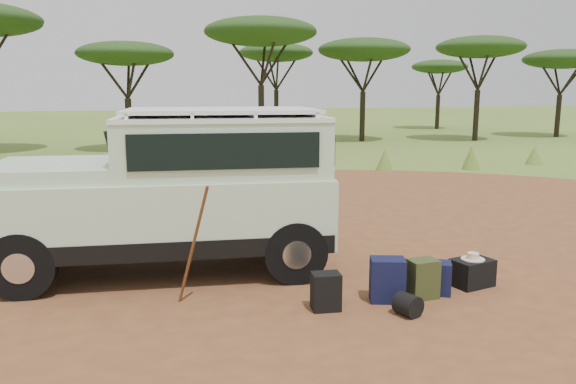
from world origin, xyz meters
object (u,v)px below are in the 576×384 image
object	(u,v)px
backpack_black	(326,292)
duffel_navy	(436,278)
hard_case	(472,273)
backpack_olive	(423,279)
walking_staff	(193,246)
backpack_navy	(387,280)
safari_vehicle	(176,194)

from	to	relation	value
backpack_black	duffel_navy	distance (m)	1.63
hard_case	backpack_olive	bearing A→B (deg)	-178.41
backpack_black	duffel_navy	bearing A→B (deg)	11.06
backpack_black	walking_staff	bearing A→B (deg)	165.08
backpack_black	backpack_navy	distance (m)	0.87
duffel_navy	hard_case	world-z (taller)	duffel_navy
walking_staff	safari_vehicle	bearing A→B (deg)	47.98
backpack_navy	safari_vehicle	bearing A→B (deg)	158.61
safari_vehicle	duffel_navy	distance (m)	3.94
backpack_black	hard_case	bearing A→B (deg)	12.74
backpack_black	hard_case	distance (m)	2.28
walking_staff	backpack_navy	distance (m)	2.54
backpack_navy	hard_case	distance (m)	1.41
safari_vehicle	walking_staff	world-z (taller)	safari_vehicle
walking_staff	duffel_navy	world-z (taller)	walking_staff
backpack_olive	hard_case	bearing A→B (deg)	10.53
backpack_olive	hard_case	world-z (taller)	backpack_olive
safari_vehicle	backpack_olive	xyz separation A→B (m)	(2.94, -2.18, -0.92)
walking_staff	hard_case	distance (m)	3.89
backpack_navy	duffel_navy	size ratio (longest dim) A/B	1.29
backpack_black	backpack_olive	distance (m)	1.37
walking_staff	backpack_navy	xyz separation A→B (m)	(2.41, -0.61, -0.50)
backpack_olive	hard_case	size ratio (longest dim) A/B	0.96
safari_vehicle	backpack_navy	distance (m)	3.37
backpack_black	backpack_olive	xyz separation A→B (m)	(1.37, -0.00, 0.02)
safari_vehicle	backpack_olive	world-z (taller)	safari_vehicle
backpack_navy	duffel_navy	xyz separation A→B (m)	(0.75, 0.05, -0.07)
safari_vehicle	walking_staff	xyz separation A→B (m)	(0.03, -1.53, -0.39)
walking_staff	backpack_black	xyz separation A→B (m)	(1.54, -0.65, -0.55)
backpack_olive	walking_staff	bearing A→B (deg)	165.66
backpack_navy	backpack_black	bearing A→B (deg)	-157.54
backpack_navy	hard_case	xyz separation A→B (m)	(1.40, 0.15, -0.09)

